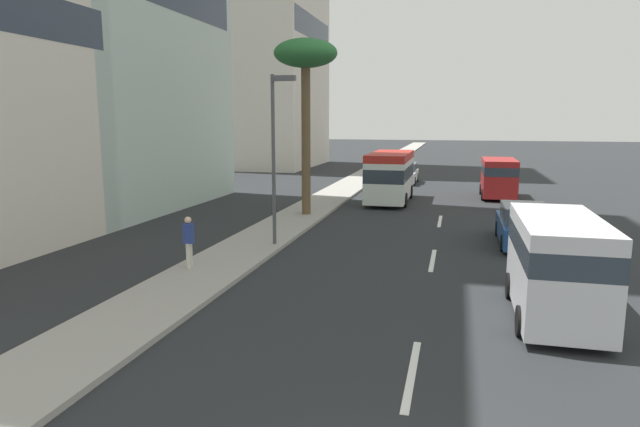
{
  "coord_description": "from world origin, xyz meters",
  "views": [
    {
      "loc": [
        -5.64,
        -0.7,
        5.0
      ],
      "look_at": [
        15.71,
        4.61,
        1.22
      ],
      "focal_mm": 30.92,
      "sensor_mm": 36.0,
      "label": 1
    }
  ],
  "objects_px": {
    "pedestrian_near_lamp": "(189,240)",
    "car_fourth": "(523,226)",
    "minibus_fifth": "(390,175)",
    "van_lead": "(557,262)",
    "car_second": "(405,173)",
    "van_third": "(499,176)",
    "palm_tree": "(306,62)",
    "street_lamp": "(276,141)"
  },
  "relations": [
    {
      "from": "car_fourth",
      "to": "pedestrian_near_lamp",
      "type": "height_order",
      "value": "pedestrian_near_lamp"
    },
    {
      "from": "car_fourth",
      "to": "minibus_fifth",
      "type": "bearing_deg",
      "value": 32.5
    },
    {
      "from": "car_fourth",
      "to": "palm_tree",
      "type": "relative_size",
      "value": 0.55
    },
    {
      "from": "van_third",
      "to": "palm_tree",
      "type": "distance_m",
      "value": 15.4
    },
    {
      "from": "van_lead",
      "to": "car_fourth",
      "type": "distance_m",
      "value": 8.64
    },
    {
      "from": "van_third",
      "to": "minibus_fifth",
      "type": "relative_size",
      "value": 0.72
    },
    {
      "from": "minibus_fifth",
      "to": "van_lead",
      "type": "bearing_deg",
      "value": 18.76
    },
    {
      "from": "van_lead",
      "to": "van_third",
      "type": "xyz_separation_m",
      "value": [
        22.44,
        -0.1,
        -0.06
      ]
    },
    {
      "from": "car_second",
      "to": "pedestrian_near_lamp",
      "type": "relative_size",
      "value": 2.76
    },
    {
      "from": "van_lead",
      "to": "minibus_fifth",
      "type": "distance_m",
      "value": 20.05
    },
    {
      "from": "car_second",
      "to": "van_third",
      "type": "height_order",
      "value": "van_third"
    },
    {
      "from": "van_lead",
      "to": "street_lamp",
      "type": "xyz_separation_m",
      "value": [
        5.74,
        9.28,
        2.71
      ]
    },
    {
      "from": "car_second",
      "to": "pedestrian_near_lamp",
      "type": "height_order",
      "value": "pedestrian_near_lamp"
    },
    {
      "from": "pedestrian_near_lamp",
      "to": "car_fourth",
      "type": "bearing_deg",
      "value": 30.05
    },
    {
      "from": "van_lead",
      "to": "palm_tree",
      "type": "relative_size",
      "value": 0.54
    },
    {
      "from": "van_third",
      "to": "minibus_fifth",
      "type": "distance_m",
      "value": 7.4
    },
    {
      "from": "minibus_fifth",
      "to": "palm_tree",
      "type": "bearing_deg",
      "value": -29.84
    },
    {
      "from": "car_second",
      "to": "car_fourth",
      "type": "bearing_deg",
      "value": 17.75
    },
    {
      "from": "car_second",
      "to": "street_lamp",
      "type": "relative_size",
      "value": 0.73
    },
    {
      "from": "palm_tree",
      "to": "street_lamp",
      "type": "height_order",
      "value": "palm_tree"
    },
    {
      "from": "car_fourth",
      "to": "pedestrian_near_lamp",
      "type": "relative_size",
      "value": 2.79
    },
    {
      "from": "palm_tree",
      "to": "car_second",
      "type": "bearing_deg",
      "value": -11.77
    },
    {
      "from": "car_second",
      "to": "van_lead",
      "type": "bearing_deg",
      "value": 12.48
    },
    {
      "from": "minibus_fifth",
      "to": "street_lamp",
      "type": "bearing_deg",
      "value": -12.08
    },
    {
      "from": "minibus_fifth",
      "to": "car_second",
      "type": "bearing_deg",
      "value": -179.53
    },
    {
      "from": "van_lead",
      "to": "palm_tree",
      "type": "distance_m",
      "value": 17.4
    },
    {
      "from": "van_lead",
      "to": "minibus_fifth",
      "type": "bearing_deg",
      "value": 18.76
    },
    {
      "from": "van_third",
      "to": "car_fourth",
      "type": "xyz_separation_m",
      "value": [
        -13.83,
        -0.07,
        -0.64
      ]
    },
    {
      "from": "car_second",
      "to": "palm_tree",
      "type": "xyz_separation_m",
      "value": [
        -16.78,
        3.5,
        7.05
      ]
    },
    {
      "from": "pedestrian_near_lamp",
      "to": "minibus_fifth",
      "type": "bearing_deg",
      "value": 73.44
    },
    {
      "from": "car_second",
      "to": "street_lamp",
      "type": "distance_m",
      "value": 24.19
    },
    {
      "from": "pedestrian_near_lamp",
      "to": "palm_tree",
      "type": "relative_size",
      "value": 0.2
    },
    {
      "from": "car_second",
      "to": "van_third",
      "type": "relative_size",
      "value": 1.01
    },
    {
      "from": "car_second",
      "to": "street_lamp",
      "type": "height_order",
      "value": "street_lamp"
    },
    {
      "from": "car_fourth",
      "to": "pedestrian_near_lamp",
      "type": "xyz_separation_m",
      "value": [
        -6.95,
        11.14,
        0.32
      ]
    },
    {
      "from": "van_third",
      "to": "minibus_fifth",
      "type": "height_order",
      "value": "minibus_fifth"
    },
    {
      "from": "pedestrian_near_lamp",
      "to": "street_lamp",
      "type": "xyz_separation_m",
      "value": [
        4.07,
        -1.7,
        3.09
      ]
    },
    {
      "from": "minibus_fifth",
      "to": "pedestrian_near_lamp",
      "type": "bearing_deg",
      "value": -14.66
    },
    {
      "from": "car_fourth",
      "to": "van_lead",
      "type": "bearing_deg",
      "value": 178.92
    },
    {
      "from": "car_fourth",
      "to": "palm_tree",
      "type": "height_order",
      "value": "palm_tree"
    },
    {
      "from": "palm_tree",
      "to": "street_lamp",
      "type": "bearing_deg",
      "value": -173.92
    },
    {
      "from": "minibus_fifth",
      "to": "street_lamp",
      "type": "relative_size",
      "value": 1.01
    }
  ]
}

